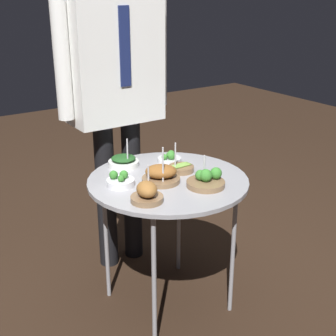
{
  "coord_description": "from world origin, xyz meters",
  "views": [
    {
      "loc": [
        -1.06,
        -1.56,
        1.43
      ],
      "look_at": [
        0.0,
        0.0,
        0.7
      ],
      "focal_mm": 50.0,
      "sensor_mm": 36.0,
      "label": 1
    }
  ],
  "objects_px": {
    "bowl_broccoli_center": "(120,181)",
    "bowl_asparagus_mid_left": "(181,168)",
    "bowl_broccoli_near_rim": "(207,180)",
    "serving_cart": "(168,187)",
    "waiter_figure": "(115,76)",
    "bowl_roast_front_left": "(147,193)",
    "bowl_broccoli_mid_right": "(170,158)",
    "bowl_roast_back_left": "(161,175)",
    "bowl_spinach_front_right": "(124,162)"
  },
  "relations": [
    {
      "from": "bowl_roast_back_left",
      "to": "bowl_spinach_front_right",
      "type": "xyz_separation_m",
      "value": [
        -0.04,
        0.25,
        -0.01
      ]
    },
    {
      "from": "bowl_broccoli_mid_right",
      "to": "bowl_roast_front_left",
      "type": "relative_size",
      "value": 0.81
    },
    {
      "from": "bowl_asparagus_mid_left",
      "to": "bowl_spinach_front_right",
      "type": "xyz_separation_m",
      "value": [
        -0.19,
        0.2,
        0.01
      ]
    },
    {
      "from": "bowl_asparagus_mid_left",
      "to": "waiter_figure",
      "type": "height_order",
      "value": "waiter_figure"
    },
    {
      "from": "bowl_asparagus_mid_left",
      "to": "waiter_figure",
      "type": "bearing_deg",
      "value": 101.66
    },
    {
      "from": "serving_cart",
      "to": "bowl_broccoli_mid_right",
      "type": "distance_m",
      "value": 0.22
    },
    {
      "from": "bowl_roast_front_left",
      "to": "waiter_figure",
      "type": "bearing_deg",
      "value": 71.72
    },
    {
      "from": "bowl_broccoli_near_rim",
      "to": "waiter_figure",
      "type": "distance_m",
      "value": 0.73
    },
    {
      "from": "bowl_broccoli_near_rim",
      "to": "bowl_asparagus_mid_left",
      "type": "bearing_deg",
      "value": 87.46
    },
    {
      "from": "bowl_roast_back_left",
      "to": "bowl_spinach_front_right",
      "type": "height_order",
      "value": "bowl_roast_back_left"
    },
    {
      "from": "serving_cart",
      "to": "bowl_roast_front_left",
      "type": "height_order",
      "value": "bowl_roast_front_left"
    },
    {
      "from": "bowl_broccoli_near_rim",
      "to": "bowl_spinach_front_right",
      "type": "relative_size",
      "value": 1.12
    },
    {
      "from": "bowl_broccoli_center",
      "to": "bowl_roast_front_left",
      "type": "distance_m",
      "value": 0.19
    },
    {
      "from": "bowl_roast_back_left",
      "to": "bowl_spinach_front_right",
      "type": "bearing_deg",
      "value": 99.89
    },
    {
      "from": "bowl_broccoli_near_rim",
      "to": "serving_cart",
      "type": "bearing_deg",
      "value": 119.73
    },
    {
      "from": "bowl_asparagus_mid_left",
      "to": "waiter_figure",
      "type": "xyz_separation_m",
      "value": [
        -0.09,
        0.44,
        0.36
      ]
    },
    {
      "from": "serving_cart",
      "to": "bowl_roast_front_left",
      "type": "distance_m",
      "value": 0.26
    },
    {
      "from": "bowl_broccoli_center",
      "to": "bowl_broccoli_mid_right",
      "type": "bearing_deg",
      "value": 19.85
    },
    {
      "from": "bowl_asparagus_mid_left",
      "to": "bowl_broccoli_center",
      "type": "distance_m",
      "value": 0.31
    },
    {
      "from": "bowl_broccoli_near_rim",
      "to": "bowl_broccoli_center",
      "type": "xyz_separation_m",
      "value": [
        -0.3,
        0.2,
        -0.0
      ]
    },
    {
      "from": "serving_cart",
      "to": "bowl_broccoli_near_rim",
      "type": "distance_m",
      "value": 0.19
    },
    {
      "from": "bowl_broccoli_center",
      "to": "bowl_roast_front_left",
      "type": "bearing_deg",
      "value": -86.17
    },
    {
      "from": "bowl_spinach_front_right",
      "to": "serving_cart",
      "type": "bearing_deg",
      "value": -69.65
    },
    {
      "from": "bowl_asparagus_mid_left",
      "to": "bowl_roast_front_left",
      "type": "height_order",
      "value": "bowl_asparagus_mid_left"
    },
    {
      "from": "bowl_asparagus_mid_left",
      "to": "bowl_roast_back_left",
      "type": "bearing_deg",
      "value": -159.75
    },
    {
      "from": "bowl_broccoli_near_rim",
      "to": "bowl_roast_back_left",
      "type": "bearing_deg",
      "value": 132.94
    },
    {
      "from": "bowl_asparagus_mid_left",
      "to": "bowl_roast_front_left",
      "type": "bearing_deg",
      "value": -147.96
    },
    {
      "from": "bowl_spinach_front_right",
      "to": "waiter_figure",
      "type": "bearing_deg",
      "value": 68.02
    },
    {
      "from": "bowl_roast_back_left",
      "to": "waiter_figure",
      "type": "relative_size",
      "value": 0.11
    },
    {
      "from": "serving_cart",
      "to": "waiter_figure",
      "type": "xyz_separation_m",
      "value": [
        0.01,
        0.48,
        0.42
      ]
    },
    {
      "from": "bowl_asparagus_mid_left",
      "to": "bowl_roast_back_left",
      "type": "height_order",
      "value": "bowl_roast_back_left"
    },
    {
      "from": "waiter_figure",
      "to": "bowl_broccoli_near_rim",
      "type": "bearing_deg",
      "value": -82.68
    },
    {
      "from": "bowl_spinach_front_right",
      "to": "bowl_broccoli_center",
      "type": "bearing_deg",
      "value": -122.72
    },
    {
      "from": "bowl_broccoli_center",
      "to": "bowl_asparagus_mid_left",
      "type": "bearing_deg",
      "value": -1.51
    },
    {
      "from": "bowl_broccoli_mid_right",
      "to": "bowl_broccoli_center",
      "type": "bearing_deg",
      "value": -160.15
    },
    {
      "from": "bowl_asparagus_mid_left",
      "to": "bowl_broccoli_mid_right",
      "type": "distance_m",
      "value": 0.13
    },
    {
      "from": "bowl_roast_back_left",
      "to": "waiter_figure",
      "type": "height_order",
      "value": "waiter_figure"
    },
    {
      "from": "bowl_broccoli_center",
      "to": "bowl_spinach_front_right",
      "type": "xyz_separation_m",
      "value": [
        0.12,
        0.19,
        0.0
      ]
    },
    {
      "from": "bowl_broccoli_mid_right",
      "to": "waiter_figure",
      "type": "bearing_deg",
      "value": 110.53
    },
    {
      "from": "bowl_asparagus_mid_left",
      "to": "bowl_broccoli_mid_right",
      "type": "xyz_separation_m",
      "value": [
        0.03,
        0.13,
        0.0
      ]
    },
    {
      "from": "waiter_figure",
      "to": "bowl_broccoli_mid_right",
      "type": "bearing_deg",
      "value": -69.47
    },
    {
      "from": "serving_cart",
      "to": "bowl_roast_back_left",
      "type": "bearing_deg",
      "value": -164.35
    },
    {
      "from": "bowl_asparagus_mid_left",
      "to": "bowl_broccoli_mid_right",
      "type": "bearing_deg",
      "value": 78.9
    },
    {
      "from": "serving_cart",
      "to": "bowl_roast_back_left",
      "type": "xyz_separation_m",
      "value": [
        -0.04,
        -0.01,
        0.08
      ]
    },
    {
      "from": "bowl_asparagus_mid_left",
      "to": "bowl_broccoli_center",
      "type": "bearing_deg",
      "value": 178.49
    },
    {
      "from": "serving_cart",
      "to": "bowl_asparagus_mid_left",
      "type": "relative_size",
      "value": 4.97
    },
    {
      "from": "bowl_roast_front_left",
      "to": "waiter_figure",
      "type": "height_order",
      "value": "waiter_figure"
    },
    {
      "from": "bowl_broccoli_near_rim",
      "to": "bowl_broccoli_center",
      "type": "height_order",
      "value": "bowl_broccoli_near_rim"
    },
    {
      "from": "serving_cart",
      "to": "bowl_broccoli_center",
      "type": "distance_m",
      "value": 0.23
    },
    {
      "from": "bowl_broccoli_near_rim",
      "to": "bowl_roast_front_left",
      "type": "relative_size",
      "value": 1.18
    }
  ]
}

